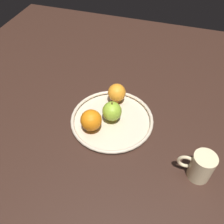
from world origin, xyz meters
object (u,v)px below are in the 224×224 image
apple (111,111)px  ambient_mug (201,166)px  orange_center (91,120)px  fruit_bowl (112,119)px  orange_front_left (117,93)px

apple → ambient_mug: size_ratio=0.73×
apple → orange_center: bearing=50.6°
orange_center → ambient_mug: (-36.03, 6.52, -0.64)cm
fruit_bowl → ambient_mug: (-30.68, 12.74, 3.87)cm
fruit_bowl → orange_front_left: size_ratio=4.41×
ambient_mug → fruit_bowl: bearing=-22.5°
apple → orange_center: 8.08cm
fruit_bowl → ambient_mug: ambient_mug is taller
fruit_bowl → orange_front_left: orange_front_left is taller
fruit_bowl → orange_front_left: (1.19, -9.70, 4.24)cm
apple → ambient_mug: bearing=157.6°
apple → orange_front_left: (0.97, -9.67, -0.06)cm
apple → ambient_mug: same height
orange_front_left → orange_center: (4.15, 15.91, 0.27)cm
fruit_bowl → apple: 4.31cm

